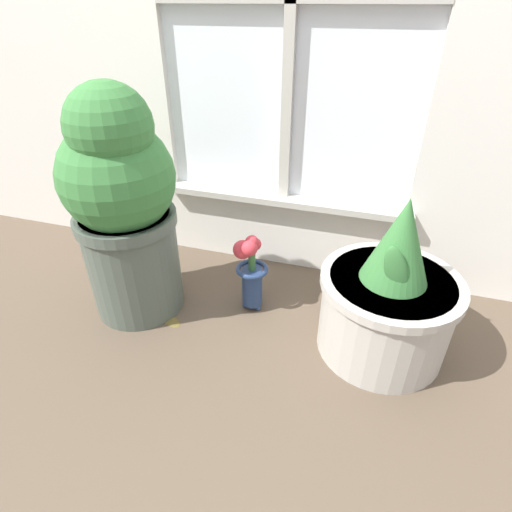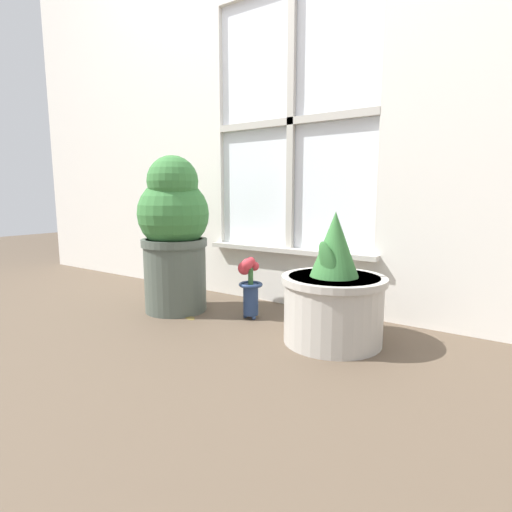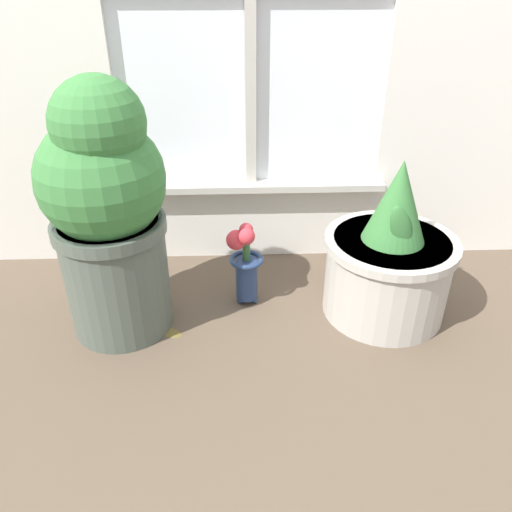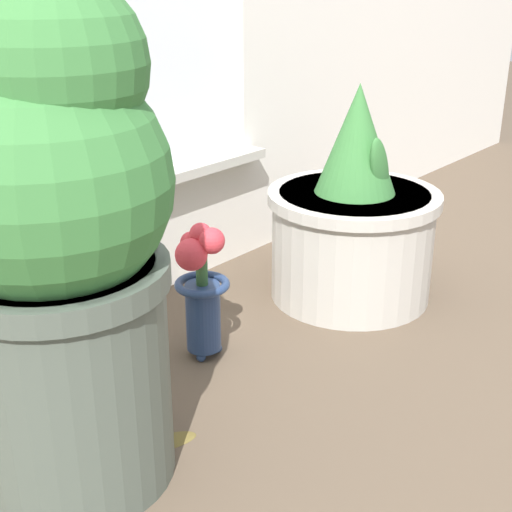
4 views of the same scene
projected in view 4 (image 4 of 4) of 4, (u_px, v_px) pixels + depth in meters
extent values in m
plane|color=brown|center=(301.00, 390.00, 1.37)|extent=(10.00, 10.00, 0.00)
cube|color=silver|center=(108.00, 246.00, 1.65)|extent=(0.90, 0.05, 0.30)
cube|color=#BCB7AD|center=(116.00, 192.00, 1.57)|extent=(0.96, 0.06, 0.02)
cylinder|color=#4C564C|center=(70.00, 373.00, 1.09)|extent=(0.30, 0.30, 0.36)
cylinder|color=#4C564C|center=(59.00, 275.00, 1.02)|extent=(0.32, 0.32, 0.04)
cylinder|color=#38281E|center=(58.00, 267.00, 1.02)|extent=(0.28, 0.28, 0.01)
sphere|color=#387538|center=(48.00, 182.00, 0.97)|extent=(0.35, 0.35, 0.35)
sphere|color=#387538|center=(56.00, 63.00, 0.91)|extent=(0.24, 0.24, 0.24)
cylinder|color=#B7B2A8|center=(352.00, 245.00, 1.71)|extent=(0.38, 0.38, 0.27)
cylinder|color=#B7B2A8|center=(354.00, 197.00, 1.66)|extent=(0.41, 0.41, 0.03)
cylinder|color=#38281E|center=(354.00, 194.00, 1.66)|extent=(0.35, 0.35, 0.01)
cone|color=#387538|center=(357.00, 139.00, 1.61)|extent=(0.19, 0.19, 0.25)
ellipsoid|color=#387538|center=(379.00, 171.00, 1.60)|extent=(0.11, 0.03, 0.17)
sphere|color=navy|center=(195.00, 347.00, 1.50)|extent=(0.02, 0.02, 0.02)
sphere|color=navy|center=(201.00, 357.00, 1.46)|extent=(0.02, 0.02, 0.02)
sphere|color=navy|center=(216.00, 349.00, 1.49)|extent=(0.02, 0.02, 0.02)
cylinder|color=navy|center=(203.00, 316.00, 1.46)|extent=(0.07, 0.07, 0.14)
torus|color=navy|center=(202.00, 284.00, 1.43)|extent=(0.11, 0.11, 0.02)
cylinder|color=#386633|center=(202.00, 266.00, 1.41)|extent=(0.02, 0.02, 0.08)
sphere|color=#C6333D|center=(201.00, 234.00, 1.39)|extent=(0.04, 0.04, 0.04)
sphere|color=#C6333D|center=(191.00, 242.00, 1.42)|extent=(0.04, 0.04, 0.04)
sphere|color=#C6333D|center=(191.00, 255.00, 1.37)|extent=(0.06, 0.06, 0.06)
sphere|color=#C6333D|center=(212.00, 241.00, 1.37)|extent=(0.05, 0.05, 0.05)
ellipsoid|color=brown|center=(166.00, 440.00, 1.22)|extent=(0.12, 0.09, 0.01)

